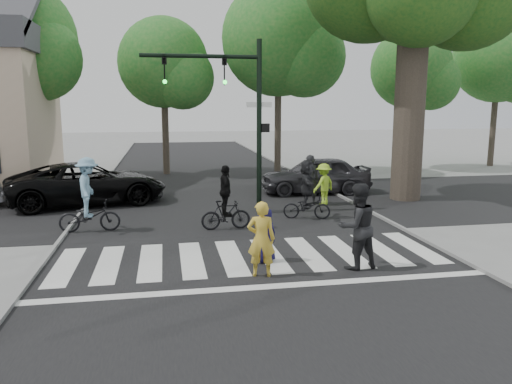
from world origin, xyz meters
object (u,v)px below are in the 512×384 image
(pedestrian_woman, at_px, (261,239))
(cyclist_mid, at_px, (226,203))
(traffic_signal, at_px, (235,102))
(pedestrian_adult, at_px, (357,226))
(pedestrian_child, at_px, (265,235))
(cyclist_right, at_px, (307,193))
(car_suv, at_px, (88,183))
(cyclist_left, at_px, (89,200))
(car_grey, at_px, (315,175))

(pedestrian_woman, relative_size, cyclist_mid, 0.86)
(traffic_signal, height_order, pedestrian_adult, traffic_signal)
(pedestrian_woman, relative_size, pedestrian_child, 1.27)
(pedestrian_child, bearing_deg, cyclist_right, -140.93)
(car_suv, bearing_deg, cyclist_right, -131.12)
(pedestrian_child, bearing_deg, cyclist_mid, -103.56)
(pedestrian_child, height_order, car_suv, car_suv)
(cyclist_left, distance_m, car_grey, 10.09)
(traffic_signal, height_order, cyclist_mid, traffic_signal)
(pedestrian_woman, xyz_separation_m, cyclist_left, (-4.35, 4.84, 0.12))
(traffic_signal, relative_size, pedestrian_adult, 2.95)
(cyclist_right, bearing_deg, cyclist_mid, -161.90)
(pedestrian_child, distance_m, cyclist_mid, 3.43)
(pedestrian_child, relative_size, car_grey, 0.29)
(cyclist_mid, xyz_separation_m, car_suv, (-4.72, 4.86, -0.00))
(pedestrian_adult, relative_size, cyclist_mid, 1.02)
(cyclist_mid, bearing_deg, traffic_signal, 74.59)
(pedestrian_woman, distance_m, pedestrian_adult, 2.31)
(traffic_signal, xyz_separation_m, cyclist_right, (2.21, -1.39, -3.01))
(pedestrian_child, height_order, pedestrian_adult, pedestrian_adult)
(cyclist_mid, height_order, car_suv, cyclist_mid)
(traffic_signal, relative_size, cyclist_left, 2.65)
(pedestrian_adult, distance_m, car_suv, 11.66)
(cyclist_right, bearing_deg, pedestrian_child, -118.15)
(cyclist_left, bearing_deg, traffic_signal, 21.48)
(cyclist_right, distance_m, car_suv, 8.53)
(pedestrian_woman, distance_m, cyclist_mid, 4.39)
(traffic_signal, xyz_separation_m, cyclist_left, (-4.73, -1.86, -2.92))
(traffic_signal, height_order, cyclist_left, traffic_signal)
(pedestrian_adult, height_order, cyclist_right, pedestrian_adult)
(pedestrian_child, xyz_separation_m, cyclist_left, (-4.63, 3.84, 0.31))
(traffic_signal, xyz_separation_m, pedestrian_child, (-0.09, -5.70, -3.22))
(pedestrian_child, xyz_separation_m, car_grey, (4.04, 8.99, 0.12))
(traffic_signal, distance_m, pedestrian_adult, 7.43)
(cyclist_mid, relative_size, cyclist_right, 1.00)
(pedestrian_woman, distance_m, cyclist_left, 6.51)
(pedestrian_adult, distance_m, cyclist_mid, 4.96)
(pedestrian_child, distance_m, car_grey, 9.86)
(pedestrian_child, bearing_deg, car_suv, -80.16)
(pedestrian_child, bearing_deg, cyclist_left, -62.44)
(pedestrian_child, relative_size, cyclist_left, 0.60)
(cyclist_mid, relative_size, car_grey, 0.42)
(pedestrian_woman, xyz_separation_m, car_suv, (-4.98, 9.24, -0.05))
(traffic_signal, relative_size, car_suv, 1.02)
(pedestrian_adult, xyz_separation_m, cyclist_mid, (-2.56, 4.24, -0.20))
(pedestrian_woman, distance_m, pedestrian_child, 1.06)
(cyclist_left, distance_m, cyclist_right, 6.96)
(pedestrian_adult, bearing_deg, car_suv, -63.25)
(car_suv, bearing_deg, pedestrian_child, -161.12)
(cyclist_right, bearing_deg, cyclist_left, -176.14)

